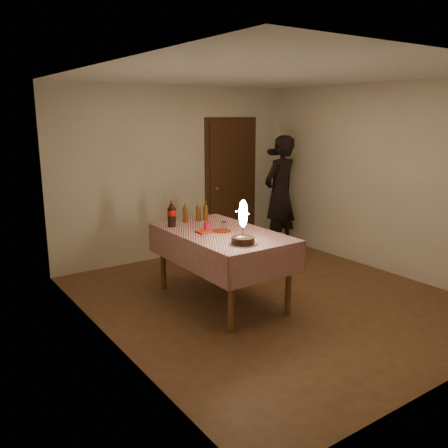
{
  "coord_description": "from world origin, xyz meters",
  "views": [
    {
      "loc": [
        -3.54,
        -4.11,
        2.18
      ],
      "look_at": [
        -0.53,
        0.23,
        0.95
      ],
      "focal_mm": 38.0,
      "sensor_mm": 36.0,
      "label": 1
    }
  ],
  "objects_px": {
    "clear_cup": "(224,226)",
    "amber_bottle_mid": "(198,212)",
    "red_cup": "(207,227)",
    "cola_bottle": "(172,214)",
    "photographer": "(280,193)",
    "dining_table": "(222,241)",
    "amber_bottle_right": "(206,212)",
    "birthday_cake": "(243,232)",
    "red_plate": "(222,231)",
    "amber_bottle_left": "(185,213)"
  },
  "relations": [
    {
      "from": "dining_table",
      "to": "red_plate",
      "type": "bearing_deg",
      "value": 56.72
    },
    {
      "from": "red_cup",
      "to": "amber_bottle_mid",
      "type": "distance_m",
      "value": 0.54
    },
    {
      "from": "red_plate",
      "to": "amber_bottle_right",
      "type": "distance_m",
      "value": 0.6
    },
    {
      "from": "red_plate",
      "to": "red_cup",
      "type": "distance_m",
      "value": 0.17
    },
    {
      "from": "amber_bottle_mid",
      "to": "amber_bottle_left",
      "type": "bearing_deg",
      "value": 168.84
    },
    {
      "from": "amber_bottle_left",
      "to": "amber_bottle_right",
      "type": "distance_m",
      "value": 0.27
    },
    {
      "from": "cola_bottle",
      "to": "amber_bottle_mid",
      "type": "relative_size",
      "value": 1.25
    },
    {
      "from": "dining_table",
      "to": "cola_bottle",
      "type": "distance_m",
      "value": 0.7
    },
    {
      "from": "cola_bottle",
      "to": "photographer",
      "type": "distance_m",
      "value": 2.51
    },
    {
      "from": "amber_bottle_mid",
      "to": "clear_cup",
      "type": "bearing_deg",
      "value": -89.02
    },
    {
      "from": "red_cup",
      "to": "photographer",
      "type": "bearing_deg",
      "value": 28.76
    },
    {
      "from": "amber_bottle_mid",
      "to": "dining_table",
      "type": "bearing_deg",
      "value": -96.48
    },
    {
      "from": "clear_cup",
      "to": "dining_table",
      "type": "bearing_deg",
      "value": -139.97
    },
    {
      "from": "clear_cup",
      "to": "photographer",
      "type": "bearing_deg",
      "value": 32.29
    },
    {
      "from": "red_cup",
      "to": "amber_bottle_mid",
      "type": "relative_size",
      "value": 0.39
    },
    {
      "from": "red_cup",
      "to": "amber_bottle_left",
      "type": "height_order",
      "value": "amber_bottle_left"
    },
    {
      "from": "clear_cup",
      "to": "photographer",
      "type": "xyz_separation_m",
      "value": [
        1.96,
        1.24,
        0.03
      ]
    },
    {
      "from": "clear_cup",
      "to": "amber_bottle_right",
      "type": "relative_size",
      "value": 0.35
    },
    {
      "from": "clear_cup",
      "to": "amber_bottle_left",
      "type": "relative_size",
      "value": 0.35
    },
    {
      "from": "clear_cup",
      "to": "red_cup",
      "type": "bearing_deg",
      "value": 165.05
    },
    {
      "from": "dining_table",
      "to": "red_plate",
      "type": "xyz_separation_m",
      "value": [
        0.01,
        0.01,
        0.12
      ]
    },
    {
      "from": "dining_table",
      "to": "red_cup",
      "type": "bearing_deg",
      "value": 134.64
    },
    {
      "from": "clear_cup",
      "to": "amber_bottle_mid",
      "type": "distance_m",
      "value": 0.56
    },
    {
      "from": "red_cup",
      "to": "amber_bottle_right",
      "type": "height_order",
      "value": "amber_bottle_right"
    },
    {
      "from": "red_cup",
      "to": "amber_bottle_mid",
      "type": "xyz_separation_m",
      "value": [
        0.19,
        0.5,
        0.07
      ]
    },
    {
      "from": "birthday_cake",
      "to": "amber_bottle_right",
      "type": "height_order",
      "value": "birthday_cake"
    },
    {
      "from": "dining_table",
      "to": "clear_cup",
      "type": "height_order",
      "value": "clear_cup"
    },
    {
      "from": "red_cup",
      "to": "dining_table",
      "type": "bearing_deg",
      "value": -45.36
    },
    {
      "from": "clear_cup",
      "to": "amber_bottle_mid",
      "type": "relative_size",
      "value": 0.35
    },
    {
      "from": "dining_table",
      "to": "red_plate",
      "type": "distance_m",
      "value": 0.12
    },
    {
      "from": "birthday_cake",
      "to": "cola_bottle",
      "type": "distance_m",
      "value": 1.15
    },
    {
      "from": "clear_cup",
      "to": "cola_bottle",
      "type": "xyz_separation_m",
      "value": [
        -0.43,
        0.48,
        0.11
      ]
    },
    {
      "from": "amber_bottle_right",
      "to": "amber_bottle_mid",
      "type": "relative_size",
      "value": 1.0
    },
    {
      "from": "red_cup",
      "to": "cola_bottle",
      "type": "xyz_separation_m",
      "value": [
        -0.23,
        0.42,
        0.1
      ]
    },
    {
      "from": "dining_table",
      "to": "clear_cup",
      "type": "relative_size",
      "value": 19.11
    },
    {
      "from": "dining_table",
      "to": "birthday_cake",
      "type": "distance_m",
      "value": 0.65
    },
    {
      "from": "birthday_cake",
      "to": "red_cup",
      "type": "xyz_separation_m",
      "value": [
        0.01,
        0.7,
        -0.09
      ]
    },
    {
      "from": "dining_table",
      "to": "red_cup",
      "type": "distance_m",
      "value": 0.24
    },
    {
      "from": "clear_cup",
      "to": "amber_bottle_right",
      "type": "xyz_separation_m",
      "value": [
        0.08,
        0.52,
        0.07
      ]
    },
    {
      "from": "amber_bottle_left",
      "to": "amber_bottle_right",
      "type": "height_order",
      "value": "same"
    },
    {
      "from": "red_cup",
      "to": "birthday_cake",
      "type": "bearing_deg",
      "value": -90.81
    },
    {
      "from": "amber_bottle_right",
      "to": "red_plate",
      "type": "bearing_deg",
      "value": -104.6
    },
    {
      "from": "cola_bottle",
      "to": "photographer",
      "type": "xyz_separation_m",
      "value": [
        2.39,
        0.76,
        -0.08
      ]
    },
    {
      "from": "red_cup",
      "to": "photographer",
      "type": "xyz_separation_m",
      "value": [
        2.16,
        1.19,
        0.03
      ]
    },
    {
      "from": "birthday_cake",
      "to": "photographer",
      "type": "relative_size",
      "value": 0.26
    },
    {
      "from": "cola_bottle",
      "to": "amber_bottle_right",
      "type": "bearing_deg",
      "value": 4.17
    },
    {
      "from": "red_plate",
      "to": "red_cup",
      "type": "height_order",
      "value": "red_cup"
    },
    {
      "from": "red_cup",
      "to": "clear_cup",
      "type": "distance_m",
      "value": 0.21
    },
    {
      "from": "birthday_cake",
      "to": "clear_cup",
      "type": "distance_m",
      "value": 0.69
    },
    {
      "from": "photographer",
      "to": "clear_cup",
      "type": "bearing_deg",
      "value": -147.71
    }
  ]
}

